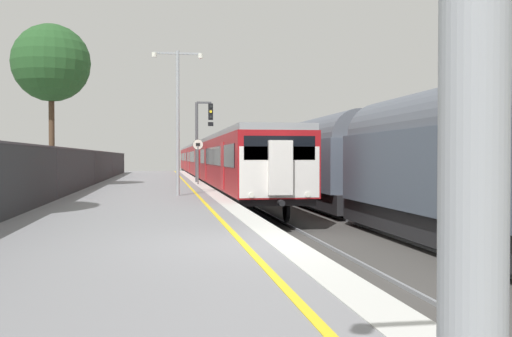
{
  "coord_description": "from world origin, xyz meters",
  "views": [
    {
      "loc": [
        -1.75,
        -10.0,
        1.51
      ],
      "look_at": [
        1.7,
        11.38,
        1.1
      ],
      "focal_mm": 41.11,
      "sensor_mm": 36.0,
      "label": 1
    }
  ],
  "objects": [
    {
      "name": "ground",
      "position": [
        2.64,
        0.0,
        -0.61
      ],
      "size": [
        17.4,
        110.0,
        1.21
      ],
      "color": "gray"
    },
    {
      "name": "commuter_train_at_platform",
      "position": [
        2.1,
        38.07,
        1.27
      ],
      "size": [
        2.83,
        58.81,
        3.81
      ],
      "color": "maroon",
      "rests_on": "ground"
    },
    {
      "name": "freight_train_adjacent_track",
      "position": [
        6.1,
        11.42,
        1.4
      ],
      "size": [
        2.6,
        30.7,
        4.4
      ],
      "color": "#232326",
      "rests_on": "ground"
    },
    {
      "name": "signal_gantry",
      "position": [
        0.63,
        25.66,
        3.06
      ],
      "size": [
        1.1,
        0.24,
        4.89
      ],
      "color": "#47474C",
      "rests_on": "ground"
    },
    {
      "name": "speed_limit_sign",
      "position": [
        0.25,
        22.77,
        1.61
      ],
      "size": [
        0.59,
        0.08,
        2.52
      ],
      "color": "#59595B",
      "rests_on": "ground"
    },
    {
      "name": "platform_lamp_mid",
      "position": [
        -1.12,
        13.24,
        3.36
      ],
      "size": [
        2.0,
        0.2,
        5.69
      ],
      "color": "#93999E",
      "rests_on": "ground"
    },
    {
      "name": "background_tree_centre",
      "position": [
        -7.19,
        21.05,
        6.17
      ],
      "size": [
        3.92,
        3.92,
        8.27
      ],
      "color": "#473323",
      "rests_on": "ground"
    }
  ]
}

